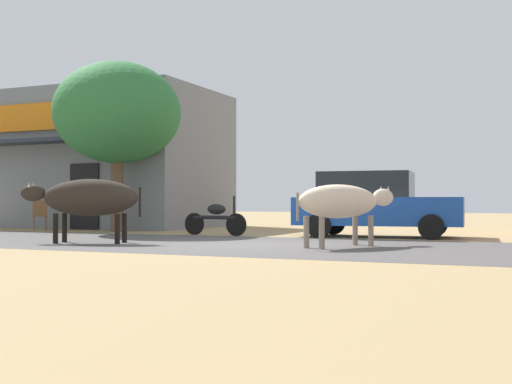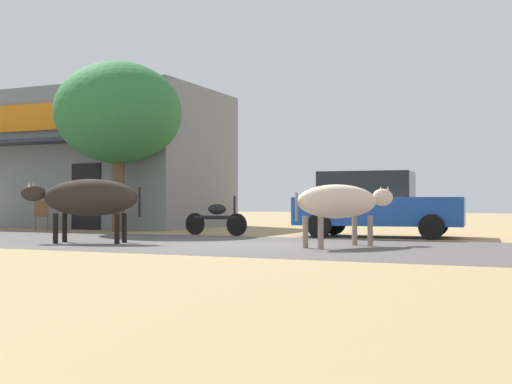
% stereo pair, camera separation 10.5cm
% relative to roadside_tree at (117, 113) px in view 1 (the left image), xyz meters
% --- Properties ---
extents(ground, '(80.00, 80.00, 0.00)m').
position_rel_roadside_tree_xyz_m(ground, '(5.99, -3.80, -3.51)').
color(ground, tan).
extents(asphalt_road, '(72.00, 5.71, 0.00)m').
position_rel_roadside_tree_xyz_m(asphalt_road, '(5.99, -3.80, -3.51)').
color(asphalt_road, '#514D4D').
rests_on(asphalt_road, ground).
extents(storefront_left_cafe, '(7.90, 5.95, 4.72)m').
position_rel_roadside_tree_xyz_m(storefront_left_cafe, '(-2.81, 3.31, -1.15)').
color(storefront_left_cafe, slate).
rests_on(storefront_left_cafe, ground).
extents(roadside_tree, '(3.75, 3.75, 5.03)m').
position_rel_roadside_tree_xyz_m(roadside_tree, '(0.00, 0.00, 0.00)').
color(roadside_tree, brown).
rests_on(roadside_tree, ground).
extents(parked_hatchback_car, '(4.25, 2.22, 1.64)m').
position_rel_roadside_tree_xyz_m(parked_hatchback_car, '(7.66, 0.22, -2.67)').
color(parked_hatchback_car, '#1A4798').
rests_on(parked_hatchback_car, ground).
extents(parked_motorcycle, '(1.91, 0.32, 1.04)m').
position_rel_roadside_tree_xyz_m(parked_motorcycle, '(3.62, -0.68, -3.05)').
color(parked_motorcycle, black).
rests_on(parked_motorcycle, ground).
extents(cow_near_brown, '(2.64, 1.26, 1.38)m').
position_rel_roadside_tree_xyz_m(cow_near_brown, '(2.58, -4.70, -2.54)').
color(cow_near_brown, '#2A231D').
rests_on(cow_near_brown, ground).
extents(cow_far_dark, '(1.63, 2.51, 1.23)m').
position_rel_roadside_tree_xyz_m(cow_far_dark, '(7.92, -3.68, -2.63)').
color(cow_far_dark, beige).
rests_on(cow_far_dark, ground).
extents(cafe_chair_by_doorway, '(0.62, 0.62, 0.92)m').
position_rel_roadside_tree_xyz_m(cafe_chair_by_doorway, '(-2.79, -0.12, -3.00)').
color(cafe_chair_by_doorway, brown).
rests_on(cafe_chair_by_doorway, ground).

